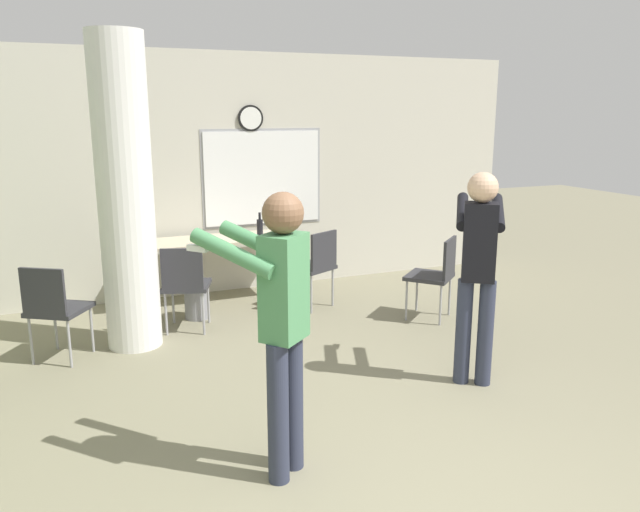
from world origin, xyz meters
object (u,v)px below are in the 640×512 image
object	(u,v)px
chair_table_left	(185,282)
chair_near_pillar	(54,305)
folding_table	(218,243)
chair_table_right	(315,263)
person_playing_side	(478,262)
person_playing_front	(280,314)
bottle_on_table	(260,227)
chair_mid_room	(436,272)

from	to	relation	value
chair_table_left	chair_near_pillar	bearing A→B (deg)	-164.51
folding_table	chair_table_right	bearing A→B (deg)	-35.16
chair_table_left	person_playing_side	world-z (taller)	person_playing_side
folding_table	person_playing_front	bearing A→B (deg)	-97.91
chair_table_left	folding_table	bearing A→B (deg)	57.74
folding_table	chair_table_left	xyz separation A→B (m)	(-0.54, -0.86, -0.17)
bottle_on_table	chair_near_pillar	size ratio (longest dim) A/B	0.31
chair_mid_room	person_playing_side	size ratio (longest dim) A/B	0.51
folding_table	bottle_on_table	distance (m)	0.51
chair_table_right	person_playing_side	size ratio (longest dim) A/B	0.51
person_playing_side	folding_table	bearing A→B (deg)	114.73
chair_table_left	person_playing_side	bearing A→B (deg)	-47.52
chair_mid_room	person_playing_front	size ratio (longest dim) A/B	0.51
folding_table	chair_mid_room	size ratio (longest dim) A/B	2.10
folding_table	chair_table_left	world-z (taller)	chair_table_left
chair_mid_room	person_playing_side	distance (m)	1.63
folding_table	person_playing_front	distance (m)	3.62
chair_table_right	chair_mid_room	bearing A→B (deg)	-39.53
person_playing_front	chair_table_left	bearing A→B (deg)	91.02
chair_table_left	bottle_on_table	bearing A→B (deg)	39.34
person_playing_side	chair_table_right	bearing A→B (deg)	100.81
bottle_on_table	chair_table_right	distance (m)	0.82
chair_mid_room	person_playing_side	world-z (taller)	person_playing_side
person_playing_front	person_playing_side	bearing A→B (deg)	19.11
bottle_on_table	person_playing_front	world-z (taller)	person_playing_front
chair_near_pillar	chair_mid_room	bearing A→B (deg)	-4.57
chair_mid_room	bottle_on_table	bearing A→B (deg)	134.47
chair_table_left	person_playing_front	size ratio (longest dim) A/B	0.51
chair_table_right	person_playing_front	size ratio (longest dim) A/B	0.51
bottle_on_table	chair_near_pillar	bearing A→B (deg)	-152.07
bottle_on_table	chair_table_right	bearing A→B (deg)	-56.02
chair_table_right	chair_table_left	xyz separation A→B (m)	(-1.46, -0.22, 0.00)
bottle_on_table	chair_table_left	bearing A→B (deg)	-140.66
chair_near_pillar	chair_mid_room	xyz separation A→B (m)	(3.66, -0.29, 0.00)
chair_table_right	person_playing_front	world-z (taller)	person_playing_front
bottle_on_table	chair_table_left	distance (m)	1.38
bottle_on_table	chair_table_left	world-z (taller)	bottle_on_table
chair_near_pillar	chair_table_right	distance (m)	2.69
chair_near_pillar	person_playing_front	xyz separation A→B (m)	(1.23, -2.38, 0.49)
person_playing_front	chair_mid_room	bearing A→B (deg)	40.69
chair_near_pillar	chair_table_left	world-z (taller)	same
folding_table	chair_near_pillar	distance (m)	2.10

